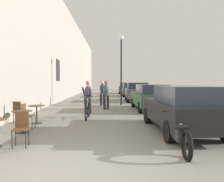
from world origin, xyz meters
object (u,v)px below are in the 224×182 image
parked_motorcycle (179,133)px  pedestrian_near (106,93)px  cafe_table_far (37,110)px  parked_car_third (137,91)px  parked_car_nearest (182,108)px  cafe_chair_far_toward_street (19,111)px  parked_car_fifth (125,88)px  parked_car_fourth (130,89)px  cafe_table_mid (22,117)px  cafe_chair_near_toward_street (21,126)px  cyclist_on_bicycle (88,100)px  parked_car_second (150,97)px  pedestrian_mid (102,92)px  street_lamp (121,61)px  cafe_chair_mid_toward_street (27,114)px

parked_motorcycle → pedestrian_near: bearing=103.6°
cafe_table_far → parked_car_third: size_ratio=0.16×
parked_car_nearest → parked_car_third: size_ratio=0.97×
cafe_chair_far_toward_street → parked_motorcycle: bearing=-32.8°
parked_car_third → parked_car_fifth: parked_car_third is taller
cafe_chair_far_toward_street → parked_car_fourth: (5.84, 16.17, 0.24)m
cafe_table_mid → parked_car_nearest: (5.22, 0.08, 0.27)m
cafe_chair_near_toward_street → cyclist_on_bicycle: cyclist_on_bicycle is taller
parked_motorcycle → parked_car_second: bearing=84.9°
cafe_chair_near_toward_street → parked_car_third: size_ratio=0.20×
pedestrian_near → parked_car_fourth: size_ratio=0.41×
cafe_chair_near_toward_street → parked_car_second: size_ratio=0.21×
pedestrian_near → parked_car_fourth: pedestrian_near is taller
cafe_chair_far_toward_street → pedestrian_mid: (3.09, 6.70, 0.45)m
pedestrian_mid → parked_car_second: size_ratio=0.40×
street_lamp → parked_car_fifth: bearing=84.9°
cafe_chair_near_toward_street → cafe_table_far: cafe_chair_near_toward_street is taller
pedestrian_mid → cyclist_on_bicycle: bearing=-95.3°
cafe_chair_near_toward_street → cafe_table_mid: 1.64m
cafe_chair_far_toward_street → parked_car_fifth: (5.76, 22.05, 0.25)m
cafe_table_far → cyclist_on_bicycle: size_ratio=0.41×
pedestrian_mid → parked_car_second: pedestrian_mid is taller
cafe_chair_near_toward_street → cyclist_on_bicycle: bearing=73.7°
cafe_table_far → parked_car_nearest: size_ratio=0.17×
pedestrian_mid → parked_car_third: (2.80, 3.42, -0.15)m
cafe_table_mid → parked_motorcycle: bearing=-22.2°
cafe_chair_far_toward_street → parked_car_fourth: bearing=70.1°
cafe_chair_near_toward_street → parked_motorcycle: (3.98, -0.31, -0.11)m
cyclist_on_bicycle → cafe_table_mid: bearing=-122.9°
parked_car_second → cafe_chair_mid_toward_street: bearing=-135.9°
cafe_table_far → street_lamp: street_lamp is taller
cafe_table_mid → cafe_chair_mid_toward_street: size_ratio=0.81×
cafe_table_mid → pedestrian_near: 6.58m
parked_motorcycle → cafe_table_mid: bearing=157.8°
cafe_table_far → parked_motorcycle: parked_motorcycle is taller
pedestrian_near → parked_car_nearest: pedestrian_near is taller
parked_car_fourth → parked_car_fifth: (-0.08, 5.87, 0.01)m
pedestrian_mid → parked_car_nearest: size_ratio=0.39×
cyclist_on_bicycle → parked_car_second: (3.36, 2.89, -0.04)m
parked_car_nearest → pedestrian_mid: bearing=109.3°
pedestrian_mid → parked_car_nearest: 8.66m
cafe_table_far → street_lamp: size_ratio=0.15×
parked_car_third → parked_car_fourth: size_ratio=1.08×
cafe_table_mid → street_lamp: (3.69, 8.68, 2.59)m
cafe_chair_far_toward_street → parked_car_fifth: 22.79m
parked_car_fourth → cafe_chair_far_toward_street: bearing=-109.9°
cafe_chair_near_toward_street → pedestrian_near: (2.08, 7.55, 0.45)m
pedestrian_near → parked_car_third: 6.19m
pedestrian_near → parked_motorcycle: bearing=-76.4°
pedestrian_near → parked_car_second: (2.57, -0.24, -0.20)m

